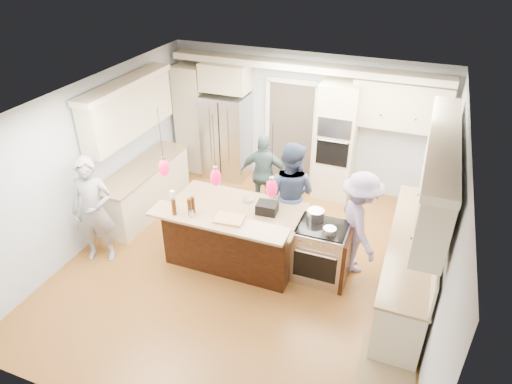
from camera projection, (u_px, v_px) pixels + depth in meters
ground_plane at (248, 263)px, 7.40m from camera, size 6.00×6.00×0.00m
room_shell at (247, 163)px, 6.47m from camera, size 5.54×6.04×2.72m
refrigerator at (227, 136)px, 9.53m from camera, size 0.90×0.70×1.80m
oven_column at (336, 141)px, 8.71m from camera, size 0.72×0.69×2.30m
back_upper_cabinets at (265, 104)px, 8.99m from camera, size 5.30×0.61×2.54m
right_counter_run at (418, 232)px, 6.34m from camera, size 0.64×3.10×2.51m
left_cabinets at (139, 160)px, 8.26m from camera, size 0.64×2.30×2.51m
kitchen_island at (235, 233)px, 7.28m from camera, size 2.10×1.46×1.12m
island_range at (322, 252)px, 6.92m from camera, size 0.82×0.71×0.92m
pendant_lights at (216, 177)px, 6.14m from camera, size 1.75×0.15×1.03m
person_bar_end at (94, 211)px, 7.08m from camera, size 0.77×0.64×1.81m
person_far_left at (290, 194)px, 7.48m from camera, size 0.96×0.78×1.84m
person_far_right at (264, 174)px, 8.39m from camera, size 0.95×0.50×1.54m
person_range_side at (359, 223)px, 6.90m from camera, size 1.08×1.26×1.69m
floor_rug at (387, 371)px, 5.62m from camera, size 0.70×1.02×0.01m
water_bottle at (173, 200)px, 6.65m from camera, size 0.09×0.09×0.31m
beer_bottle_a at (190, 207)px, 6.54m from camera, size 0.07×0.07×0.27m
beer_bottle_b at (174, 207)px, 6.54m from camera, size 0.07×0.07×0.26m
beer_bottle_c at (193, 205)px, 6.59m from camera, size 0.07×0.07×0.26m
drink_can at (191, 214)px, 6.51m from camera, size 0.08×0.08×0.12m
cutting_board at (229, 219)px, 6.47m from camera, size 0.44×0.33×0.03m
pot_large at (316, 215)px, 6.83m from camera, size 0.26×0.26×0.15m
pot_small at (330, 231)px, 6.51m from camera, size 0.19×0.19×0.09m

